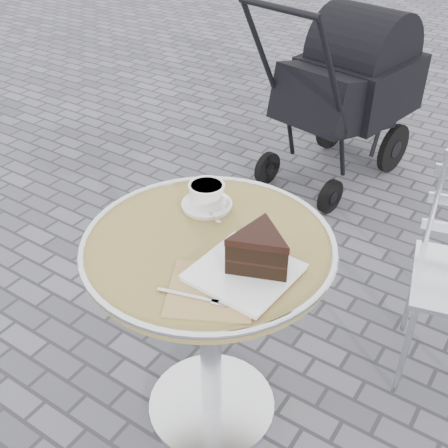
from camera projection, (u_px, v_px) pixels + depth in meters
The scene contains 5 objects.
ground at pixel (212, 407), 1.98m from camera, with size 80.00×80.00×0.00m, color slate.
cafe_table at pixel (209, 287), 1.66m from camera, with size 0.72×0.72×0.74m.
cappuccino_set at pixel (207, 197), 1.69m from camera, with size 0.16×0.15×0.08m.
cake_plate_set at pixel (255, 256), 1.42m from camera, with size 0.31×0.37×0.13m.
baby_stroller at pixel (346, 95), 3.06m from camera, with size 0.64×1.09×1.07m.
Camera 1 is at (0.72, -1.01, 1.68)m, focal length 45.00 mm.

